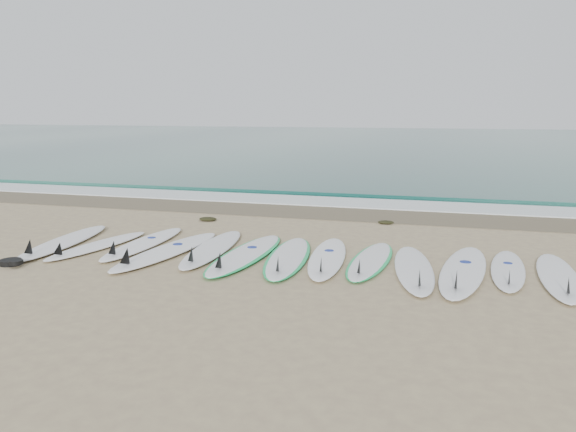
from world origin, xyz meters
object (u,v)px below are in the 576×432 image
(surfboard_6, at_px, (288,257))
(surfboard_12, at_px, (559,277))
(surfboard_0, at_px, (62,242))
(leash_coil, at_px, (12,262))

(surfboard_6, xyz_separation_m, surfboard_12, (3.92, -0.00, 0.01))
(surfboard_0, relative_size, leash_coil, 6.09)
(surfboard_0, height_order, leash_coil, surfboard_0)
(surfboard_0, distance_m, surfboard_6, 4.05)
(surfboard_0, relative_size, surfboard_6, 1.04)
(surfboard_0, distance_m, surfboard_12, 7.97)
(surfboard_0, bearing_deg, leash_coil, -92.82)
(surfboard_6, bearing_deg, leash_coil, -167.27)
(surfboard_12, bearing_deg, leash_coil, -166.66)
(surfboard_6, distance_m, leash_coil, 4.22)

